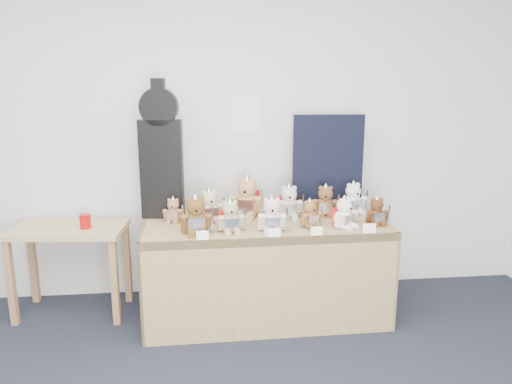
{
  "coord_description": "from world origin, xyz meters",
  "views": [
    {
      "loc": [
        0.19,
        -1.59,
        1.84
      ],
      "look_at": [
        0.57,
        1.86,
        1.01
      ],
      "focal_mm": 35.0,
      "sensor_mm": 36.0,
      "label": 1
    }
  ],
  "objects": [
    {
      "name": "teddy_back_far_left",
      "position": [
        -0.04,
        2.04,
        0.84
      ],
      "size": [
        0.17,
        0.15,
        0.21
      ],
      "rotation": [
        0.0,
        0.0,
        -0.15
      ],
      "color": "#9E7049",
      "rests_on": "display_table"
    },
    {
      "name": "entry_card_b",
      "position": [
        0.66,
        1.6,
        0.79
      ],
      "size": [
        0.08,
        0.02,
        0.06
      ],
      "primitive_type": "cube",
      "rotation": [
        -0.24,
        0.0,
        0.01
      ],
      "color": "white",
      "rests_on": "display_table"
    },
    {
      "name": "entry_card_a",
      "position": [
        0.18,
        1.59,
        0.79
      ],
      "size": [
        0.08,
        0.02,
        0.06
      ],
      "primitive_type": "cube",
      "rotation": [
        -0.24,
        0.0,
        0.01
      ],
      "color": "white",
      "rests_on": "display_table"
    },
    {
      "name": "teddy_back_centre_left",
      "position": [
        0.53,
        2.14,
        0.89
      ],
      "size": [
        0.28,
        0.27,
        0.35
      ],
      "rotation": [
        0.0,
        0.0,
        -0.32
      ],
      "color": "tan",
      "rests_on": "display_table"
    },
    {
      "name": "teddy_front_far_right",
      "position": [
        1.19,
        1.76,
        0.86
      ],
      "size": [
        0.21,
        0.21,
        0.25
      ],
      "rotation": [
        0.0,
        0.0,
        0.59
      ],
      "color": "white",
      "rests_on": "display_table"
    },
    {
      "name": "navy_board",
      "position": [
        1.2,
        2.31,
        1.14
      ],
      "size": [
        0.57,
        0.05,
        0.77
      ],
      "primitive_type": "cube",
      "rotation": [
        0.0,
        0.0,
        -0.05
      ],
      "color": "black",
      "rests_on": "display_table"
    },
    {
      "name": "red_cup",
      "position": [
        -0.7,
        2.12,
        0.76
      ],
      "size": [
        0.08,
        0.08,
        0.11
      ],
      "primitive_type": "cylinder",
      "color": "#AA0B0B",
      "rests_on": "side_table"
    },
    {
      "name": "teddy_front_centre",
      "position": [
        0.66,
        1.73,
        0.87
      ],
      "size": [
        0.23,
        0.19,
        0.28
      ],
      "rotation": [
        0.0,
        0.0,
        -0.06
      ],
      "color": "silver",
      "rests_on": "display_table"
    },
    {
      "name": "teddy_back_centre_right",
      "position": [
        0.84,
        2.07,
        0.87
      ],
      "size": [
        0.23,
        0.2,
        0.28
      ],
      "rotation": [
        0.0,
        0.0,
        -0.07
      ],
      "color": "silver",
      "rests_on": "display_table"
    },
    {
      "name": "guitar_case",
      "position": [
        -0.12,
        2.17,
        1.27
      ],
      "size": [
        0.33,
        0.13,
        1.05
      ],
      "rotation": [
        0.0,
        0.0,
        -0.12
      ],
      "color": "black",
      "rests_on": "display_table"
    },
    {
      "name": "teddy_back_left",
      "position": [
        0.24,
        2.03,
        0.87
      ],
      "size": [
        0.23,
        0.2,
        0.28
      ],
      "rotation": [
        0.0,
        0.0,
        0.23
      ],
      "color": "#C9B693",
      "rests_on": "display_table"
    },
    {
      "name": "teddy_back_right",
      "position": [
        1.14,
        2.09,
        0.86
      ],
      "size": [
        0.22,
        0.19,
        0.27
      ],
      "rotation": [
        0.0,
        0.0,
        -0.16
      ],
      "color": "brown",
      "rests_on": "display_table"
    },
    {
      "name": "display_table",
      "position": [
        0.65,
        1.89,
        0.59
      ],
      "size": [
        1.82,
        0.78,
        0.76
      ],
      "rotation": [
        0.0,
        0.0,
        0.01
      ],
      "color": "#896645",
      "rests_on": "floor"
    },
    {
      "name": "room_shell",
      "position": [
        0.55,
        2.49,
        1.51
      ],
      "size": [
        6.0,
        6.0,
        6.0
      ],
      "color": "white",
      "rests_on": "floor"
    },
    {
      "name": "teddy_front_left",
      "position": [
        0.37,
        1.75,
        0.86
      ],
      "size": [
        0.22,
        0.19,
        0.26
      ],
      "rotation": [
        0.0,
        0.0,
        0.12
      ],
      "color": "tan",
      "rests_on": "display_table"
    },
    {
      "name": "teddy_front_far_left",
      "position": [
        0.14,
        1.74,
        0.88
      ],
      "size": [
        0.25,
        0.2,
        0.3
      ],
      "rotation": [
        0.0,
        0.0,
        0.09
      ],
      "color": "brown",
      "rests_on": "display_table"
    },
    {
      "name": "teddy_front_end",
      "position": [
        1.45,
        1.81,
        0.85
      ],
      "size": [
        0.19,
        0.15,
        0.23
      ],
      "rotation": [
        0.0,
        0.0,
        0.06
      ],
      "color": "#52341C",
      "rests_on": "display_table"
    },
    {
      "name": "entry_card_c",
      "position": [
        0.96,
        1.6,
        0.79
      ],
      "size": [
        0.08,
        0.02,
        0.06
      ],
      "primitive_type": "cube",
      "rotation": [
        -0.24,
        0.0,
        0.01
      ],
      "color": "white",
      "rests_on": "display_table"
    },
    {
      "name": "entry_card_d",
      "position": [
        1.33,
        1.61,
        0.79
      ],
      "size": [
        0.09,
        0.02,
        0.07
      ],
      "primitive_type": "cube",
      "rotation": [
        -0.24,
        0.0,
        0.01
      ],
      "color": "white",
      "rests_on": "display_table"
    },
    {
      "name": "teddy_back_end",
      "position": [
        1.37,
        2.13,
        0.87
      ],
      "size": [
        0.23,
        0.21,
        0.28
      ],
      "rotation": [
        0.0,
        0.0,
        0.25
      ],
      "color": "white",
      "rests_on": "display_table"
    },
    {
      "name": "side_table",
      "position": [
        -0.84,
        2.17,
        0.58
      ],
      "size": [
        0.89,
        0.55,
        0.7
      ],
      "rotation": [
        0.0,
        0.0,
        -0.09
      ],
      "color": "tan",
      "rests_on": "floor"
    },
    {
      "name": "teddy_front_right",
      "position": [
        0.95,
        1.81,
        0.85
      ],
      "size": [
        0.19,
        0.18,
        0.23
      ],
      "rotation": [
        0.0,
        0.0,
        0.39
      ],
      "color": "brown",
      "rests_on": "display_table"
    }
  ]
}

